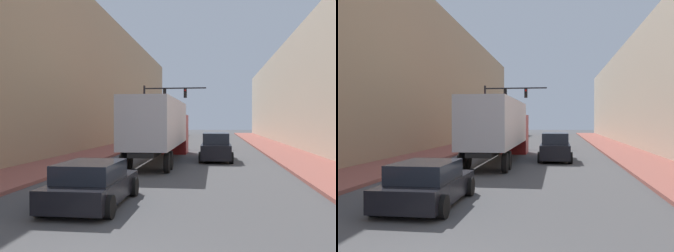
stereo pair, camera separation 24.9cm
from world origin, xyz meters
The scene contains 8 objects.
sidewalk_right centered at (7.18, 30.00, 0.07)m, with size 3.45×80.00×0.15m.
sidewalk_left centered at (-7.18, 30.00, 0.07)m, with size 3.45×80.00×0.15m.
building_right centered at (11.91, 30.00, 5.38)m, with size 6.00×80.00×10.77m.
building_left centered at (-11.91, 30.00, 6.67)m, with size 6.00×80.00×13.34m.
semi_truck centered at (-1.68, 18.98, 2.20)m, with size 2.51×13.68×3.82m.
sedan_car centered at (-1.94, 6.11, 0.64)m, with size 2.14×4.33×1.34m.
suv_car centered at (1.82, 19.59, 0.84)m, with size 2.08×4.99×1.79m.
traffic_signal_gantry centered at (-3.81, 32.06, 4.23)m, with size 6.28×0.35×6.10m.
Camera 1 is at (1.78, -4.90, 2.59)m, focal length 40.00 mm.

